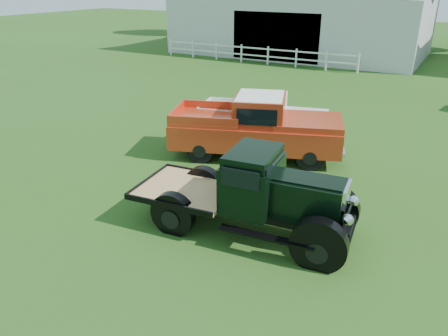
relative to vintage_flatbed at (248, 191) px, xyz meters
The scene contains 6 objects.
ground 1.66m from the vintage_flatbed, 160.59° to the right, with size 120.00×120.00×0.00m, color #2A4B14.
shed_left 26.92m from the vintage_flatbed, 107.89° to the left, with size 18.80×10.20×5.60m, color #A4A4A4, non-canonical shape.
fence_rail 21.64m from the vintage_flatbed, 115.31° to the left, with size 14.20×0.16×1.20m, color white, non-canonical shape.
vintage_flatbed is the anchor object (origin of this frame).
red_pickup 4.67m from the vintage_flatbed, 113.51° to the left, with size 5.58×2.14×2.04m, color #B13217, non-canonical shape.
white_pickup 6.02m from the vintage_flatbed, 111.57° to the left, with size 4.59×1.78×1.68m, color silver, non-canonical shape.
Camera 1 is at (5.06, -7.43, 5.37)m, focal length 35.00 mm.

